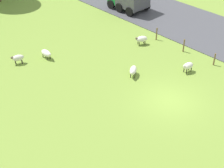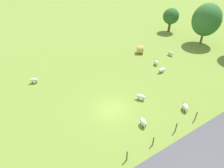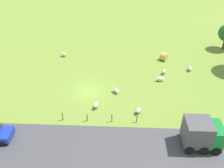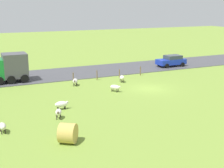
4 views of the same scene
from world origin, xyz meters
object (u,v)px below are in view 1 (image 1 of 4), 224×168
sheep_3 (18,58)px  sheep_6 (142,39)px  sheep_0 (188,66)px  sheep_2 (133,70)px  sheep_4 (46,53)px

sheep_3 → sheep_6: bearing=-25.4°
sheep_0 → sheep_6: 5.59m
sheep_3 → sheep_2: bearing=-54.2°
sheep_3 → sheep_4: sheep_3 is taller
sheep_6 → sheep_3: bearing=154.6°
sheep_2 → sheep_3: 9.36m
sheep_0 → sheep_3: sheep_0 is taller
sheep_4 → sheep_0: bearing=-53.8°
sheep_4 → sheep_6: (7.52, -3.74, 0.05)m
sheep_0 → sheep_2: (-3.48, 2.54, -0.06)m
sheep_3 → sheep_4: bearing=-21.6°
sheep_3 → sheep_4: (2.15, -0.85, -0.06)m
sheep_6 → sheep_0: bearing=-97.4°
sheep_0 → sheep_4: size_ratio=0.86×
sheep_2 → sheep_3: (-5.47, 7.59, 0.05)m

